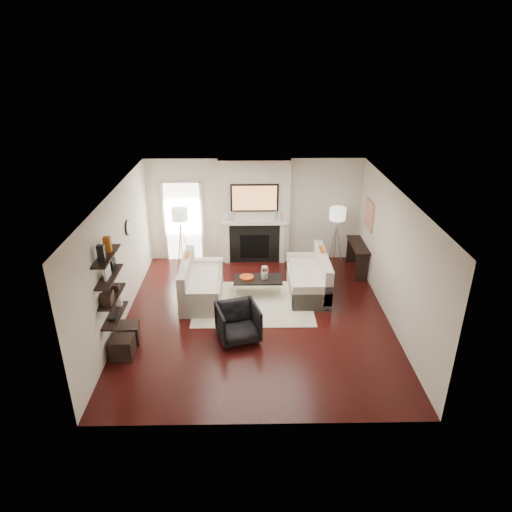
{
  "coord_description": "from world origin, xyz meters",
  "views": [
    {
      "loc": [
        -0.15,
        -8.21,
        5.17
      ],
      "look_at": [
        0.0,
        0.6,
        1.15
      ],
      "focal_mm": 32.0,
      "sensor_mm": 36.0,
      "label": 1
    }
  ],
  "objects_px": {
    "loveseat_right_base": "(307,283)",
    "lamp_right_shade": "(338,214)",
    "armchair": "(238,321)",
    "lamp_left_shade": "(180,214)",
    "ottoman_near": "(128,333)",
    "loveseat_left_base": "(202,290)",
    "coffee_table": "(258,279)"
  },
  "relations": [
    {
      "from": "loveseat_right_base",
      "to": "lamp_right_shade",
      "type": "xyz_separation_m",
      "value": [
        0.85,
        1.31,
        1.24
      ]
    },
    {
      "from": "loveseat_left_base",
      "to": "lamp_left_shade",
      "type": "height_order",
      "value": "lamp_left_shade"
    },
    {
      "from": "loveseat_left_base",
      "to": "loveseat_right_base",
      "type": "height_order",
      "value": "same"
    },
    {
      "from": "coffee_table",
      "to": "lamp_right_shade",
      "type": "xyz_separation_m",
      "value": [
        2.0,
        1.45,
        1.05
      ]
    },
    {
      "from": "loveseat_left_base",
      "to": "lamp_right_shade",
      "type": "bearing_deg",
      "value": 25.69
    },
    {
      "from": "loveseat_left_base",
      "to": "loveseat_right_base",
      "type": "bearing_deg",
      "value": 6.1
    },
    {
      "from": "armchair",
      "to": "lamp_right_shade",
      "type": "xyz_separation_m",
      "value": [
        2.42,
        3.17,
        1.06
      ]
    },
    {
      "from": "coffee_table",
      "to": "ottoman_near",
      "type": "height_order",
      "value": "coffee_table"
    },
    {
      "from": "loveseat_left_base",
      "to": "coffee_table",
      "type": "distance_m",
      "value": 1.28
    },
    {
      "from": "loveseat_left_base",
      "to": "loveseat_right_base",
      "type": "xyz_separation_m",
      "value": [
        2.41,
        0.26,
        0.0
      ]
    },
    {
      "from": "lamp_left_shade",
      "to": "lamp_right_shade",
      "type": "distance_m",
      "value": 3.9
    },
    {
      "from": "armchair",
      "to": "ottoman_near",
      "type": "bearing_deg",
      "value": 166.42
    },
    {
      "from": "lamp_left_shade",
      "to": "lamp_right_shade",
      "type": "bearing_deg",
      "value": -0.26
    },
    {
      "from": "loveseat_left_base",
      "to": "armchair",
      "type": "bearing_deg",
      "value": -62.36
    },
    {
      "from": "armchair",
      "to": "ottoman_near",
      "type": "distance_m",
      "value": 2.11
    },
    {
      "from": "loveseat_right_base",
      "to": "loveseat_left_base",
      "type": "bearing_deg",
      "value": -173.9
    },
    {
      "from": "loveseat_right_base",
      "to": "lamp_right_shade",
      "type": "height_order",
      "value": "lamp_right_shade"
    },
    {
      "from": "armchair",
      "to": "lamp_left_shade",
      "type": "height_order",
      "value": "lamp_left_shade"
    },
    {
      "from": "loveseat_left_base",
      "to": "lamp_right_shade",
      "type": "xyz_separation_m",
      "value": [
        3.26,
        1.57,
        1.24
      ]
    },
    {
      "from": "lamp_right_shade",
      "to": "loveseat_left_base",
      "type": "bearing_deg",
      "value": -154.31
    },
    {
      "from": "lamp_left_shade",
      "to": "lamp_right_shade",
      "type": "relative_size",
      "value": 1.0
    },
    {
      "from": "loveseat_right_base",
      "to": "coffee_table",
      "type": "height_order",
      "value": "same"
    },
    {
      "from": "loveseat_left_base",
      "to": "coffee_table",
      "type": "bearing_deg",
      "value": 5.43
    },
    {
      "from": "loveseat_left_base",
      "to": "armchair",
      "type": "relative_size",
      "value": 2.3
    },
    {
      "from": "loveseat_right_base",
      "to": "lamp_left_shade",
      "type": "height_order",
      "value": "lamp_left_shade"
    },
    {
      "from": "loveseat_right_base",
      "to": "armchair",
      "type": "distance_m",
      "value": 2.44
    },
    {
      "from": "coffee_table",
      "to": "ottoman_near",
      "type": "xyz_separation_m",
      "value": [
        -2.52,
        -1.82,
        -0.2
      ]
    },
    {
      "from": "coffee_table",
      "to": "armchair",
      "type": "bearing_deg",
      "value": -103.54
    },
    {
      "from": "loveseat_right_base",
      "to": "lamp_left_shade",
      "type": "distance_m",
      "value": 3.55
    },
    {
      "from": "armchair",
      "to": "lamp_left_shade",
      "type": "relative_size",
      "value": 1.96
    },
    {
      "from": "ottoman_near",
      "to": "coffee_table",
      "type": "bearing_deg",
      "value": 35.88
    },
    {
      "from": "lamp_left_shade",
      "to": "armchair",
      "type": "bearing_deg",
      "value": -65.08
    }
  ]
}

